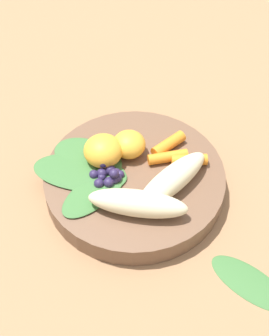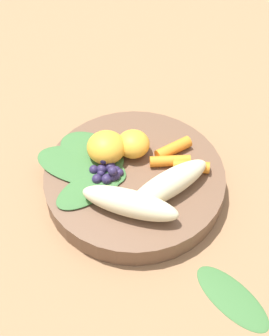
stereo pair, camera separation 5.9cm
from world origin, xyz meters
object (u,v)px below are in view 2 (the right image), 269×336
Objects in this scene: bowl at (135,181)px; orange_segment_near at (106,147)px; banana_peeled_left at (168,184)px; banana_peeled_right at (130,203)px; kale_leaf_stray at (231,298)px.

bowl is 4.63× the size of orange_segment_near.
bowl is at bearing 106.32° from banana_peeled_left.
banana_peeled_left is (-0.05, -0.02, 0.03)m from bowl.
banana_peeled_left is 0.10m from orange_segment_near.
banana_peeled_right is 0.16m from kale_leaf_stray.
banana_peeled_right is 2.35× the size of orange_segment_near.
bowl is 1.97× the size of banana_peeled_right.
banana_peeled_right is (-0.05, 0.04, 0.03)m from bowl.
kale_leaf_stray is (-0.19, 0.00, -0.01)m from bowl.
orange_segment_near is (0.09, 0.03, 0.00)m from banana_peeled_left.
orange_segment_near is at bearing 176.35° from kale_leaf_stray.
kale_leaf_stray is at bearing -23.12° from banana_peeled_right.
bowl is 1.97× the size of banana_peeled_left.
banana_peeled_right reaches higher than kale_leaf_stray.
banana_peeled_right is at bearing 175.19° from banana_peeled_left.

